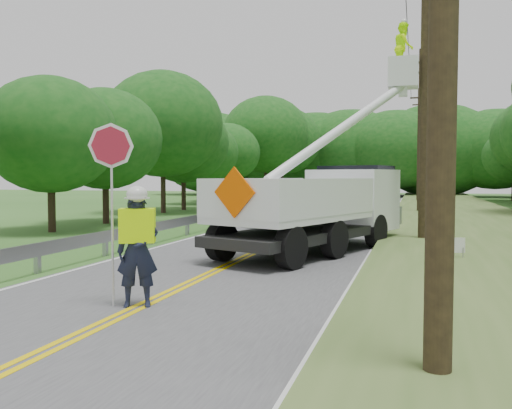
# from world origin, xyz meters

# --- Properties ---
(ground) EXTENTS (140.00, 140.00, 0.00)m
(ground) POSITION_xyz_m (0.00, 0.00, 0.00)
(ground) COLOR #316222
(ground) RESTS_ON ground
(road) EXTENTS (7.20, 96.00, 0.03)m
(road) POSITION_xyz_m (0.00, 14.00, 0.01)
(road) COLOR #4B4B4D
(road) RESTS_ON ground
(guardrail) EXTENTS (0.18, 48.00, 0.77)m
(guardrail) POSITION_xyz_m (-4.02, 14.91, 0.55)
(guardrail) COLOR #919398
(guardrail) RESTS_ON ground
(utility_poles) EXTENTS (1.60, 43.30, 10.00)m
(utility_poles) POSITION_xyz_m (5.00, 17.02, 5.27)
(utility_poles) COLOR black
(utility_poles) RESTS_ON ground
(tall_grass_verge) EXTENTS (7.00, 96.00, 0.30)m
(tall_grass_verge) POSITION_xyz_m (7.10, 14.00, 0.15)
(tall_grass_verge) COLOR #46632A
(tall_grass_verge) RESTS_ON ground
(treeline_left) EXTENTS (10.35, 54.74, 10.94)m
(treeline_left) POSITION_xyz_m (-10.67, 31.79, 5.63)
(treeline_left) COLOR #332319
(treeline_left) RESTS_ON ground
(treeline_horizon) EXTENTS (57.61, 14.92, 11.23)m
(treeline_horizon) POSITION_xyz_m (0.76, 56.17, 5.50)
(treeline_horizon) COLOR #144E16
(treeline_horizon) RESTS_ON ground
(flagger) EXTENTS (1.17, 0.79, 3.31)m
(flagger) POSITION_xyz_m (-0.05, -1.36, 1.19)
(flagger) COLOR #191E33
(flagger) RESTS_ON road
(bucket_truck) EXTENTS (5.63, 8.24, 7.52)m
(bucket_truck) POSITION_xyz_m (2.21, 7.49, 1.69)
(bucket_truck) COLOR black
(bucket_truck) RESTS_ON road
(suv_silver) EXTENTS (5.50, 7.26, 1.83)m
(suv_silver) POSITION_xyz_m (-2.18, 16.23, 0.94)
(suv_silver) COLOR #B5B6BD
(suv_silver) RESTS_ON road
(suv_darkgrey) EXTENTS (4.21, 6.46, 1.74)m
(suv_darkgrey) POSITION_xyz_m (-2.33, 25.62, 0.89)
(suv_darkgrey) COLOR #363A3E
(suv_darkgrey) RESTS_ON road
(stop_sign_permanent) EXTENTS (0.39, 0.28, 2.13)m
(stop_sign_permanent) POSITION_xyz_m (-4.70, 19.88, 1.37)
(stop_sign_permanent) COLOR #919398
(stop_sign_permanent) RESTS_ON ground
(yard_sign) EXTENTS (0.54, 0.15, 0.80)m
(yard_sign) POSITION_xyz_m (5.72, 4.60, 0.58)
(yard_sign) COLOR white
(yard_sign) RESTS_ON ground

